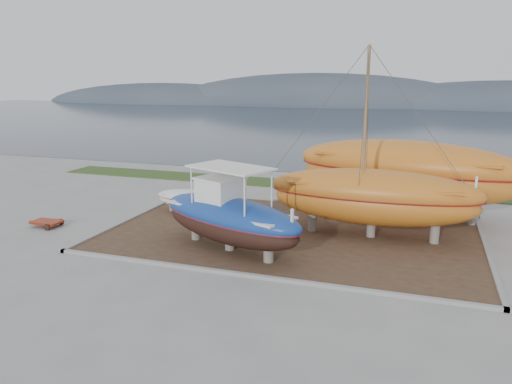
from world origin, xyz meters
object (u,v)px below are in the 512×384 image
(blue_caique, at_px, (230,209))
(white_dinghy, at_px, (191,202))
(red_trailer, at_px, (47,224))
(orange_sailboat, at_px, (376,144))
(orange_bare_hull, at_px, (405,179))

(blue_caique, bearing_deg, white_dinghy, 153.30)
(white_dinghy, bearing_deg, red_trailer, -139.78)
(white_dinghy, bearing_deg, blue_caique, -48.14)
(orange_sailboat, height_order, orange_bare_hull, orange_sailboat)
(blue_caique, height_order, white_dinghy, blue_caique)
(white_dinghy, distance_m, orange_bare_hull, 12.24)
(orange_sailboat, distance_m, red_trailer, 17.49)
(red_trailer, bearing_deg, orange_bare_hull, 25.78)
(orange_sailboat, bearing_deg, red_trailer, -166.73)
(orange_sailboat, bearing_deg, blue_caique, -144.83)
(orange_sailboat, relative_size, red_trailer, 4.51)
(white_dinghy, xyz_separation_m, orange_bare_hull, (11.67, 3.40, 1.44))
(blue_caique, relative_size, white_dinghy, 1.86)
(orange_bare_hull, bearing_deg, blue_caique, -117.74)
(white_dinghy, xyz_separation_m, orange_sailboat, (10.40, -1.24, 3.93))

